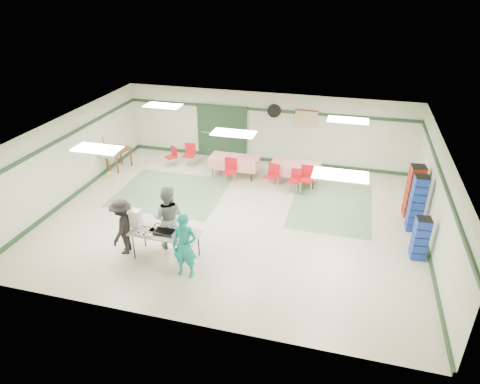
% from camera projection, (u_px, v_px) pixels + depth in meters
% --- Properties ---
extents(floor, '(11.00, 11.00, 0.00)m').
position_uv_depth(floor, '(234.00, 217.00, 12.99)').
color(floor, beige).
rests_on(floor, ground).
extents(ceiling, '(11.00, 11.00, 0.00)m').
position_uv_depth(ceiling, '(233.00, 132.00, 11.74)').
color(ceiling, white).
rests_on(ceiling, wall_back).
extents(wall_back, '(11.00, 0.00, 11.00)m').
position_uv_depth(wall_back, '(266.00, 128.00, 16.22)').
color(wall_back, '#B8C2A5').
rests_on(wall_back, floor).
extents(wall_front, '(11.00, 0.00, 11.00)m').
position_uv_depth(wall_front, '(173.00, 270.00, 8.51)').
color(wall_front, '#B8C2A5').
rests_on(wall_front, floor).
extents(wall_left, '(0.00, 9.00, 9.00)m').
position_uv_depth(wall_left, '(68.00, 158.00, 13.63)').
color(wall_left, '#B8C2A5').
rests_on(wall_left, floor).
extents(wall_right, '(0.00, 9.00, 9.00)m').
position_uv_depth(wall_right, '(437.00, 200.00, 11.10)').
color(wall_right, '#B8C2A5').
rests_on(wall_right, floor).
extents(trim_back, '(11.00, 0.06, 0.10)m').
position_uv_depth(trim_back, '(266.00, 110.00, 15.88)').
color(trim_back, '#1F3822').
rests_on(trim_back, wall_back).
extents(baseboard_back, '(11.00, 0.06, 0.12)m').
position_uv_depth(baseboard_back, '(265.00, 159.00, 16.79)').
color(baseboard_back, '#1F3822').
rests_on(baseboard_back, floor).
extents(trim_left, '(0.06, 9.00, 0.10)m').
position_uv_depth(trim_left, '(65.00, 137.00, 13.30)').
color(trim_left, '#1F3822').
rests_on(trim_left, wall_back).
extents(baseboard_left, '(0.06, 9.00, 0.12)m').
position_uv_depth(baseboard_left, '(76.00, 194.00, 14.22)').
color(baseboard_left, '#1F3822').
rests_on(baseboard_left, floor).
extents(trim_right, '(0.06, 9.00, 0.10)m').
position_uv_depth(trim_right, '(442.00, 176.00, 10.78)').
color(trim_right, '#1F3822').
rests_on(trim_right, wall_back).
extents(baseboard_right, '(0.06, 9.00, 0.12)m').
position_uv_depth(baseboard_right, '(426.00, 242.00, 11.70)').
color(baseboard_right, '#1F3822').
rests_on(baseboard_right, floor).
extents(green_patch_a, '(3.50, 3.00, 0.01)m').
position_uv_depth(green_patch_a, '(171.00, 192.00, 14.42)').
color(green_patch_a, gray).
rests_on(green_patch_a, floor).
extents(green_patch_b, '(2.50, 3.50, 0.01)m').
position_uv_depth(green_patch_b, '(331.00, 205.00, 13.63)').
color(green_patch_b, gray).
rests_on(green_patch_b, floor).
extents(double_door_left, '(0.90, 0.06, 2.10)m').
position_uv_depth(double_door_left, '(211.00, 131.00, 16.82)').
color(double_door_left, '#979996').
rests_on(double_door_left, floor).
extents(double_door_right, '(0.90, 0.06, 2.10)m').
position_uv_depth(double_door_right, '(234.00, 133.00, 16.60)').
color(double_door_right, '#979996').
rests_on(double_door_right, floor).
extents(door_frame, '(2.00, 0.03, 2.15)m').
position_uv_depth(door_frame, '(222.00, 132.00, 16.69)').
color(door_frame, '#1F3822').
rests_on(door_frame, floor).
extents(wall_fan, '(0.50, 0.10, 0.50)m').
position_uv_depth(wall_fan, '(274.00, 111.00, 15.78)').
color(wall_fan, black).
rests_on(wall_fan, wall_back).
extents(scroll_banner, '(0.80, 0.02, 0.60)m').
position_uv_depth(scroll_banner, '(306.00, 119.00, 15.60)').
color(scroll_banner, tan).
rests_on(scroll_banner, wall_back).
extents(serving_table, '(1.81, 0.76, 0.76)m').
position_uv_depth(serving_table, '(165.00, 234.00, 10.85)').
color(serving_table, '#B2B1AC').
rests_on(serving_table, floor).
extents(sheet_tray_right, '(0.57, 0.43, 0.02)m').
position_uv_depth(sheet_tray_right, '(183.00, 237.00, 10.62)').
color(sheet_tray_right, silver).
rests_on(sheet_tray_right, serving_table).
extents(sheet_tray_mid, '(0.64, 0.49, 0.02)m').
position_uv_depth(sheet_tray_mid, '(163.00, 230.00, 10.92)').
color(sheet_tray_mid, silver).
rests_on(sheet_tray_mid, serving_table).
extents(sheet_tray_left, '(0.55, 0.43, 0.02)m').
position_uv_depth(sheet_tray_left, '(145.00, 232.00, 10.83)').
color(sheet_tray_left, silver).
rests_on(sheet_tray_left, serving_table).
extents(baking_pan, '(0.52, 0.33, 0.08)m').
position_uv_depth(baking_pan, '(165.00, 232.00, 10.76)').
color(baking_pan, black).
rests_on(baking_pan, serving_table).
extents(foam_box_stack, '(0.26, 0.24, 0.47)m').
position_uv_depth(foam_box_stack, '(136.00, 218.00, 10.98)').
color(foam_box_stack, white).
rests_on(foam_box_stack, serving_table).
extents(volunteer_teal, '(0.61, 0.41, 1.67)m').
position_uv_depth(volunteer_teal, '(185.00, 246.00, 10.16)').
color(volunteer_teal, teal).
rests_on(volunteer_teal, floor).
extents(volunteer_grey, '(0.97, 0.81, 1.78)m').
position_uv_depth(volunteer_grey, '(168.00, 217.00, 11.24)').
color(volunteer_grey, gray).
rests_on(volunteer_grey, floor).
extents(volunteer_dark, '(0.69, 1.06, 1.55)m').
position_uv_depth(volunteer_dark, '(123.00, 226.00, 11.04)').
color(volunteer_dark, black).
rests_on(volunteer_dark, floor).
extents(dining_table_a, '(1.71, 0.85, 0.77)m').
position_uv_depth(dining_table_a, '(295.00, 168.00, 14.80)').
color(dining_table_a, red).
rests_on(dining_table_a, floor).
extents(dining_table_b, '(1.72, 0.77, 0.77)m').
position_uv_depth(dining_table_b, '(234.00, 162.00, 15.31)').
color(dining_table_b, red).
rests_on(dining_table_b, floor).
extents(chair_a, '(0.43, 0.43, 0.78)m').
position_uv_depth(chair_a, '(295.00, 178.00, 14.33)').
color(chair_a, red).
rests_on(chair_a, floor).
extents(chair_b, '(0.51, 0.51, 0.88)m').
position_uv_depth(chair_b, '(272.00, 174.00, 14.49)').
color(chair_b, red).
rests_on(chair_b, floor).
extents(chair_c, '(0.44, 0.44, 0.94)m').
position_uv_depth(chair_c, '(307.00, 176.00, 14.21)').
color(chair_c, red).
rests_on(chair_c, floor).
extents(chair_d, '(0.45, 0.45, 0.92)m').
position_uv_depth(chair_d, '(230.00, 168.00, 14.82)').
color(chair_d, red).
rests_on(chair_d, floor).
extents(chair_loose_a, '(0.43, 0.43, 0.88)m').
position_uv_depth(chair_loose_a, '(190.00, 152.00, 16.17)').
color(chair_loose_a, red).
rests_on(chair_loose_a, floor).
extents(chair_loose_b, '(0.50, 0.50, 0.78)m').
position_uv_depth(chair_loose_b, '(172.00, 155.00, 16.15)').
color(chair_loose_b, red).
rests_on(chair_loose_b, floor).
extents(crate_stack_blue_a, '(0.39, 0.39, 1.17)m').
position_uv_depth(crate_stack_blue_a, '(420.00, 238.00, 10.89)').
color(crate_stack_blue_a, '#1B39A6').
rests_on(crate_stack_blue_a, floor).
extents(crate_stack_red, '(0.47, 0.47, 1.64)m').
position_uv_depth(crate_stack_red, '(414.00, 191.00, 12.71)').
color(crate_stack_red, maroon).
rests_on(crate_stack_red, floor).
extents(crate_stack_blue_b, '(0.40, 0.40, 1.69)m').
position_uv_depth(crate_stack_blue_b, '(417.00, 204.00, 11.99)').
color(crate_stack_blue_b, '#1B39A6').
rests_on(crate_stack_blue_b, floor).
extents(printer_table, '(0.78, 1.03, 0.74)m').
position_uv_depth(printer_table, '(118.00, 152.00, 15.90)').
color(printer_table, brown).
rests_on(printer_table, floor).
extents(office_printer, '(0.47, 0.42, 0.36)m').
position_uv_depth(office_printer, '(108.00, 151.00, 15.24)').
color(office_printer, '#B7B7B2').
rests_on(office_printer, printer_table).
extents(broom, '(0.08, 0.24, 1.49)m').
position_uv_depth(broom, '(107.00, 155.00, 15.32)').
color(broom, brown).
rests_on(broom, floor).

